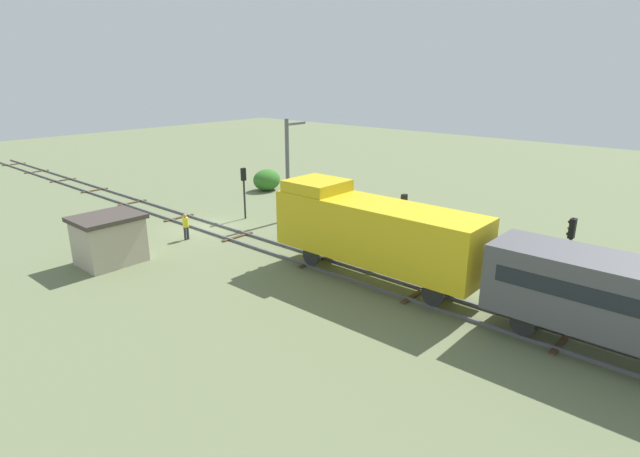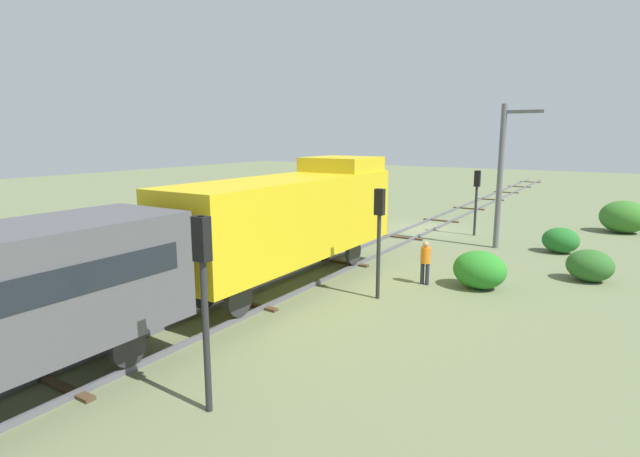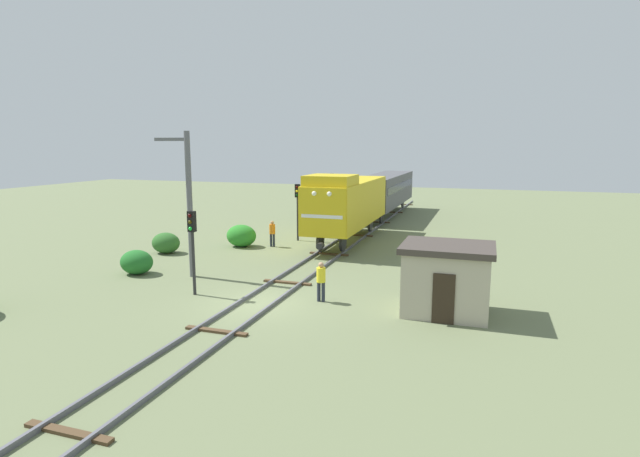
# 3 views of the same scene
# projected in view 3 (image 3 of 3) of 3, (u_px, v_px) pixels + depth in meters

# --- Properties ---
(ground_plane) EXTENTS (119.11, 119.11, 0.00)m
(ground_plane) POSITION_uv_depth(u_px,v_px,m) (257.00, 304.00, 20.70)
(ground_plane) COLOR #66704C
(railway_track) EXTENTS (2.40, 79.40, 0.16)m
(railway_track) POSITION_uv_depth(u_px,v_px,m) (257.00, 302.00, 20.68)
(railway_track) COLOR #595960
(railway_track) RESTS_ON ground
(locomotive) EXTENTS (2.90, 11.60, 4.60)m
(locomotive) POSITION_uv_depth(u_px,v_px,m) (347.00, 202.00, 33.20)
(locomotive) COLOR gold
(locomotive) RESTS_ON railway_track
(passenger_car_leading) EXTENTS (2.84, 14.00, 3.66)m
(passenger_car_leading) POSITION_uv_depth(u_px,v_px,m) (386.00, 189.00, 45.71)
(passenger_car_leading) COLOR #4C4C51
(passenger_car_leading) RESTS_ON railway_track
(traffic_signal_near) EXTENTS (0.32, 0.34, 3.72)m
(traffic_signal_near) POSITION_uv_depth(u_px,v_px,m) (192.00, 237.00, 21.58)
(traffic_signal_near) COLOR #262628
(traffic_signal_near) RESTS_ON ground
(traffic_signal_mid) EXTENTS (0.32, 0.34, 3.89)m
(traffic_signal_mid) POSITION_uv_depth(u_px,v_px,m) (298.00, 201.00, 33.95)
(traffic_signal_mid) COLOR #262628
(traffic_signal_mid) RESTS_ON ground
(traffic_signal_far) EXTENTS (0.32, 0.34, 4.13)m
(traffic_signal_far) POSITION_uv_depth(u_px,v_px,m) (332.00, 189.00, 41.94)
(traffic_signal_far) COLOR #262628
(traffic_signal_far) RESTS_ON ground
(worker_near_track) EXTENTS (0.38, 0.38, 1.70)m
(worker_near_track) POSITION_uv_depth(u_px,v_px,m) (321.00, 279.00, 20.89)
(worker_near_track) COLOR #262B38
(worker_near_track) RESTS_ON ground
(worker_by_signal) EXTENTS (0.38, 0.38, 1.70)m
(worker_by_signal) POSITION_uv_depth(u_px,v_px,m) (272.00, 232.00, 32.16)
(worker_by_signal) COLOR #262B38
(worker_by_signal) RESTS_ON ground
(catenary_mast) EXTENTS (1.94, 0.28, 7.19)m
(catenary_mast) POSITION_uv_depth(u_px,v_px,m) (188.00, 200.00, 24.44)
(catenary_mast) COLOR #595960
(catenary_mast) RESTS_ON ground
(relay_hut) EXTENTS (3.50, 2.90, 2.74)m
(relay_hut) POSITION_uv_depth(u_px,v_px,m) (447.00, 278.00, 19.43)
(relay_hut) COLOR #B2A893
(relay_hut) RESTS_ON ground
(bush_near) EXTENTS (1.74, 1.43, 1.27)m
(bush_near) POSITION_uv_depth(u_px,v_px,m) (166.00, 243.00, 30.29)
(bush_near) COLOR #2C6126
(bush_near) RESTS_ON ground
(bush_far) EXTENTS (1.97, 1.61, 1.43)m
(bush_far) POSITION_uv_depth(u_px,v_px,m) (241.00, 236.00, 32.23)
(bush_far) COLOR #2A7F26
(bush_far) RESTS_ON ground
(bush_back) EXTENTS (1.72, 1.40, 1.25)m
(bush_back) POSITION_uv_depth(u_px,v_px,m) (137.00, 262.00, 25.40)
(bush_back) COLOR #216726
(bush_back) RESTS_ON ground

